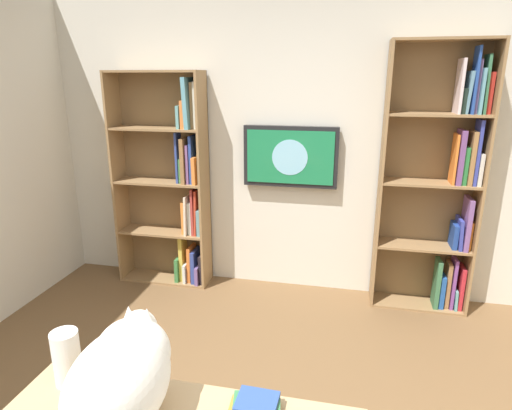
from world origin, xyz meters
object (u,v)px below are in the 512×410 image
object	(u,v)px
bookshelf_right	(173,186)
paper_towel_roll	(67,358)
wall_mounted_tv	(290,157)
bookshelf_left	(441,185)
desk_book_stack	(255,407)
cat	(123,373)

from	to	relation	value
bookshelf_right	paper_towel_roll	bearing A→B (deg)	102.48
wall_mounted_tv	bookshelf_left	bearing A→B (deg)	176.26
bookshelf_right	wall_mounted_tv	size ratio (longest dim) A/B	2.39
bookshelf_left	bookshelf_right	size ratio (longest dim) A/B	1.11
bookshelf_left	desk_book_stack	xyz separation A→B (m)	(1.04, 2.39, -0.33)
bookshelf_right	desk_book_stack	xyz separation A→B (m)	(-1.31, 2.39, -0.19)
paper_towel_roll	cat	bearing A→B (deg)	158.77
bookshelf_left	bookshelf_right	distance (m)	2.35
paper_towel_roll	desk_book_stack	distance (m)	0.79
bookshelf_right	paper_towel_roll	distance (m)	2.44
desk_book_stack	bookshelf_left	bearing A→B (deg)	-113.44
bookshelf_left	wall_mounted_tv	size ratio (longest dim) A/B	2.65
cat	paper_towel_roll	world-z (taller)	cat
wall_mounted_tv	desk_book_stack	world-z (taller)	wall_mounted_tv
desk_book_stack	paper_towel_roll	bearing A→B (deg)	-0.85
cat	desk_book_stack	world-z (taller)	cat
bookshelf_left	cat	world-z (taller)	bookshelf_left
bookshelf_right	cat	world-z (taller)	bookshelf_right
cat	desk_book_stack	xyz separation A→B (m)	(-0.46, -0.12, -0.16)
bookshelf_left	desk_book_stack	size ratio (longest dim) A/B	10.79
bookshelf_right	wall_mounted_tv	xyz separation A→B (m)	(-1.09, -0.08, 0.30)
bookshelf_right	cat	bearing A→B (deg)	108.81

